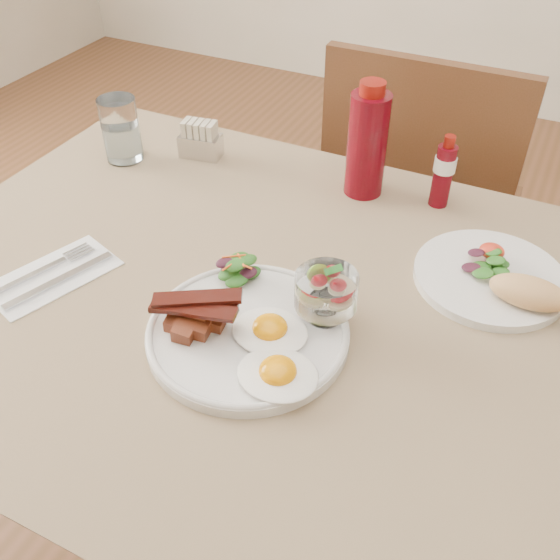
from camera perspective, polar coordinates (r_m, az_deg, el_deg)
The scene contains 13 objects.
table at distance 0.97m, azimuth 2.70°, elevation -6.41°, with size 1.33×0.88×0.75m.
chair_far at distance 1.56m, azimuth 12.52°, elevation 6.31°, with size 0.42×0.42×0.93m.
main_plate at distance 0.86m, azimuth -2.95°, elevation -4.88°, with size 0.28×0.28×0.02m, color silver.
fried_eggs at distance 0.82m, azimuth -0.58°, elevation -6.45°, with size 0.17×0.19×0.03m.
bacon_potato_pile at distance 0.85m, azimuth -7.84°, elevation -3.26°, with size 0.13×0.09×0.05m.
side_salad at distance 0.93m, azimuth -3.81°, elevation 0.97°, with size 0.07×0.06×0.04m.
fruit_cup at distance 0.84m, azimuth 4.24°, elevation -1.02°, with size 0.09×0.09×0.09m.
second_plate at distance 0.99m, azimuth 19.39°, elevation 0.06°, with size 0.23×0.23×0.06m.
ketchup_bottle at distance 1.13m, azimuth 7.98°, elevation 12.30°, with size 0.08×0.08×0.21m.
hot_sauce_bottle at distance 1.13m, azimuth 14.73°, elevation 9.50°, with size 0.05×0.05×0.13m.
sugar_caddy at distance 1.27m, azimuth -7.29°, elevation 12.47°, with size 0.09×0.06×0.07m.
water_glass at distance 1.28m, azimuth -14.30°, elevation 12.88°, with size 0.07×0.07×0.12m.
napkin_cutlery at distance 1.03m, azimuth -20.06°, elevation 0.37°, with size 0.16×0.22×0.01m.
Camera 1 is at (0.25, -0.62, 1.37)m, focal length 40.00 mm.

